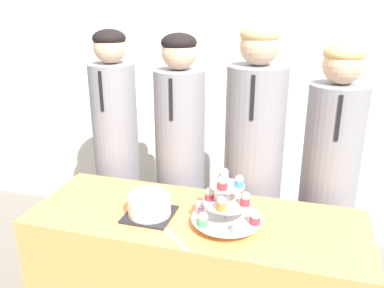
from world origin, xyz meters
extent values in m
cube|color=silver|center=(0.00, 1.52, 1.35)|extent=(9.00, 0.06, 2.70)
cube|color=#EF9951|center=(0.00, 0.28, 0.37)|extent=(1.51, 0.55, 0.75)
cube|color=#232328|center=(-0.20, 0.22, 0.75)|extent=(0.21, 0.21, 0.01)
cylinder|color=silver|center=(-0.20, 0.22, 0.80)|extent=(0.19, 0.19, 0.08)
ellipsoid|color=silver|center=(-0.20, 0.22, 0.84)|extent=(0.19, 0.19, 0.07)
cube|color=silver|center=(-0.03, 0.07, 0.75)|extent=(0.15, 0.14, 0.00)
cube|color=brown|center=(-0.13, 0.16, 0.75)|extent=(0.07, 0.07, 0.01)
cylinder|color=silver|center=(0.15, 0.23, 0.84)|extent=(0.02, 0.02, 0.19)
cylinder|color=silver|center=(0.15, 0.23, 0.79)|extent=(0.30, 0.30, 0.01)
cylinder|color=silver|center=(0.15, 0.23, 0.86)|extent=(0.21, 0.21, 0.01)
cylinder|color=silver|center=(0.15, 0.23, 0.94)|extent=(0.14, 0.14, 0.01)
cylinder|color=#4CB766|center=(0.07, 0.14, 0.80)|extent=(0.05, 0.05, 0.03)
sphere|color=beige|center=(0.07, 0.14, 0.83)|extent=(0.04, 0.04, 0.04)
cylinder|color=white|center=(0.22, 0.12, 0.80)|extent=(0.04, 0.04, 0.03)
sphere|color=#F4E5C6|center=(0.22, 0.12, 0.83)|extent=(0.04, 0.04, 0.04)
cylinder|color=#E5333D|center=(0.27, 0.22, 0.80)|extent=(0.04, 0.04, 0.03)
sphere|color=white|center=(0.27, 0.22, 0.83)|extent=(0.04, 0.04, 0.04)
cylinder|color=orange|center=(0.22, 0.34, 0.80)|extent=(0.04, 0.04, 0.03)
sphere|color=beige|center=(0.22, 0.34, 0.83)|extent=(0.04, 0.04, 0.04)
cylinder|color=#E5333D|center=(0.11, 0.35, 0.80)|extent=(0.04, 0.04, 0.03)
sphere|color=beige|center=(0.11, 0.35, 0.83)|extent=(0.04, 0.04, 0.04)
cylinder|color=pink|center=(0.03, 0.24, 0.80)|extent=(0.04, 0.04, 0.03)
sphere|color=silver|center=(0.03, 0.24, 0.83)|extent=(0.04, 0.04, 0.04)
cylinder|color=orange|center=(0.14, 0.15, 0.88)|extent=(0.04, 0.04, 0.03)
sphere|color=beige|center=(0.14, 0.15, 0.91)|extent=(0.04, 0.04, 0.04)
cylinder|color=#E5333D|center=(0.23, 0.22, 0.88)|extent=(0.04, 0.04, 0.03)
sphere|color=beige|center=(0.23, 0.22, 0.91)|extent=(0.04, 0.04, 0.04)
cylinder|color=orange|center=(0.15, 0.31, 0.88)|extent=(0.04, 0.04, 0.03)
sphere|color=beige|center=(0.15, 0.31, 0.91)|extent=(0.04, 0.04, 0.04)
cylinder|color=#E5333D|center=(0.08, 0.23, 0.88)|extent=(0.04, 0.04, 0.02)
sphere|color=beige|center=(0.08, 0.23, 0.90)|extent=(0.04, 0.04, 0.04)
cylinder|color=#E5333D|center=(0.14, 0.19, 0.96)|extent=(0.04, 0.04, 0.03)
sphere|color=beige|center=(0.14, 0.19, 0.98)|extent=(0.04, 0.04, 0.04)
cylinder|color=#3893DB|center=(0.20, 0.23, 0.95)|extent=(0.04, 0.04, 0.02)
sphere|color=silver|center=(0.20, 0.23, 0.98)|extent=(0.03, 0.03, 0.03)
cylinder|color=pink|center=(0.13, 0.27, 0.96)|extent=(0.04, 0.04, 0.03)
sphere|color=white|center=(0.13, 0.27, 0.98)|extent=(0.04, 0.04, 0.04)
cylinder|color=gray|center=(-0.64, 0.78, 0.67)|extent=(0.26, 0.26, 1.33)
sphere|color=#D6AD89|center=(-0.64, 0.78, 1.42)|extent=(0.18, 0.18, 0.18)
ellipsoid|color=black|center=(-0.64, 0.78, 1.47)|extent=(0.18, 0.18, 0.10)
cube|color=black|center=(-0.64, 0.65, 1.20)|extent=(0.02, 0.01, 0.22)
cylinder|color=gray|center=(-0.24, 0.78, 0.66)|extent=(0.28, 0.28, 1.31)
sphere|color=#D6AD89|center=(-0.24, 0.78, 1.41)|extent=(0.18, 0.18, 0.18)
ellipsoid|color=black|center=(-0.24, 0.78, 1.46)|extent=(0.19, 0.19, 0.10)
cube|color=black|center=(-0.24, 0.64, 1.18)|extent=(0.02, 0.01, 0.22)
cylinder|color=gray|center=(0.18, 0.78, 0.68)|extent=(0.31, 0.31, 1.36)
sphere|color=#D6AD89|center=(0.18, 0.78, 1.45)|extent=(0.20, 0.20, 0.20)
ellipsoid|color=tan|center=(0.18, 0.78, 1.51)|extent=(0.20, 0.20, 0.11)
cube|color=black|center=(0.18, 0.62, 1.23)|extent=(0.02, 0.01, 0.22)
cylinder|color=gray|center=(0.58, 0.78, 0.64)|extent=(0.29, 0.29, 1.28)
sphere|color=#D6AD89|center=(0.58, 0.78, 1.38)|extent=(0.19, 0.19, 0.19)
ellipsoid|color=tan|center=(0.58, 0.78, 1.43)|extent=(0.19, 0.19, 0.11)
cube|color=black|center=(0.58, 0.64, 1.15)|extent=(0.02, 0.01, 0.22)
camera|label=1|loc=(0.44, -1.28, 1.67)|focal=38.00mm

